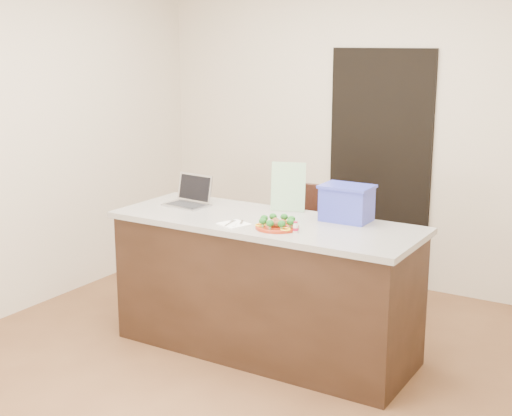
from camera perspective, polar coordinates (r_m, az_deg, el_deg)
The scene contains 16 objects.
ground at distance 4.77m, azimuth -0.86°, elevation -12.34°, with size 4.00×4.00×0.00m, color brown.
room_shell at distance 4.32m, azimuth -0.93°, elevation 7.38°, with size 4.00×4.00×4.00m.
doorway at distance 6.13m, azimuth 9.82°, elevation 3.11°, with size 0.90×0.02×2.00m, color black.
island at distance 4.79m, azimuth 0.72°, elevation -6.24°, with size 2.06×0.76×0.92m.
plate at distance 4.44m, azimuth 1.70°, elevation -1.51°, with size 0.27×0.27×0.02m.
meatballs at distance 4.43m, azimuth 1.68°, elevation -1.20°, with size 0.11×0.10×0.04m.
broccoli at distance 4.43m, azimuth 1.71°, elevation -0.97°, with size 0.23×0.23×0.04m.
pepper_rings at distance 4.44m, azimuth 1.71°, elevation -1.39°, with size 0.25×0.23×0.01m.
napkin at distance 4.54m, azimuth -1.78°, elevation -1.29°, with size 0.17×0.17×0.01m, color white.
fork at distance 4.55m, azimuth -1.92°, elevation -1.15°, with size 0.04×0.16×0.00m.
knife at distance 4.51m, azimuth -1.57°, elevation -1.29°, with size 0.05×0.17×0.01m.
yogurt_bottle at distance 4.34m, azimuth 3.19°, elevation -1.61°, with size 0.03×0.03×0.07m.
laptop at distance 5.08m, azimuth -5.27°, elevation 0.90°, with size 0.32×0.26×0.21m.
leaflet at distance 4.86m, azimuth 2.59°, elevation 1.70°, with size 0.24×0.00×0.34m, color silver.
blue_box at distance 4.64m, azimuth 7.27°, elevation 0.42°, with size 0.33×0.24×0.24m.
chair at distance 5.42m, azimuth 3.87°, elevation -2.75°, with size 0.48×0.48×1.00m.
Camera 1 is at (2.29, -3.64, 2.07)m, focal length 50.00 mm.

